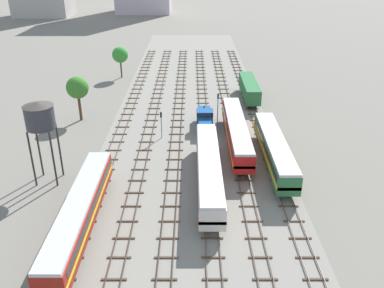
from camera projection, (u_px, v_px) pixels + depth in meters
The scene contains 19 objects.
ground_plane at pixel (192, 141), 65.84m from camera, with size 480.00×480.00×0.00m, color slate.
ballast_bed at pixel (192, 141), 65.84m from camera, with size 27.49×176.00×0.01m, color gray.
track_far_left at pixel (120, 137), 66.72m from camera, with size 2.40×126.00×0.29m.
track_left at pixel (149, 137), 66.71m from camera, with size 2.40×126.00×0.29m.
track_centre_left at pixel (178, 137), 66.69m from camera, with size 2.40×126.00×0.29m.
track_centre at pixel (207, 138), 66.67m from camera, with size 2.40×126.00×0.29m.
track_centre_right at pixel (236, 138), 66.66m from camera, with size 2.40×126.00×0.29m.
track_right at pixel (265, 138), 66.64m from camera, with size 2.40×126.00×0.29m.
passenger_coach_far_left_nearest at pixel (81, 211), 43.88m from camera, with size 2.96×22.00×3.80m.
passenger_coach_centre_near at pixel (210, 168), 52.28m from camera, with size 2.96×22.00×3.80m.
diesel_railcar_right_mid at pixel (276, 149), 57.36m from camera, with size 2.96×20.50×3.80m.
passenger_coach_centre_right_midfar at pixel (238, 131), 63.04m from camera, with size 2.96×22.00×3.80m.
shunter_loco_centre_far at pixel (206, 117), 69.64m from camera, with size 2.74×8.46×3.10m.
freight_boxcar_right_farther at pixel (251, 88), 82.67m from camera, with size 2.87×14.00×3.60m.
water_tower at pixel (41, 116), 50.92m from camera, with size 3.80×3.80×10.98m.
signal_post_nearest at pixel (219, 104), 71.25m from camera, with size 0.28×0.47×5.39m.
signal_post_near at pixel (163, 121), 65.59m from camera, with size 0.28×0.47×4.58m.
lineside_tree_0 at pixel (79, 88), 71.33m from camera, with size 3.89×3.89×8.00m.
lineside_tree_1 at pixel (122, 55), 95.66m from camera, with size 3.70×3.70×7.28m.
Camera 1 is at (0.22, -3.60, 27.99)m, focal length 38.51 mm.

